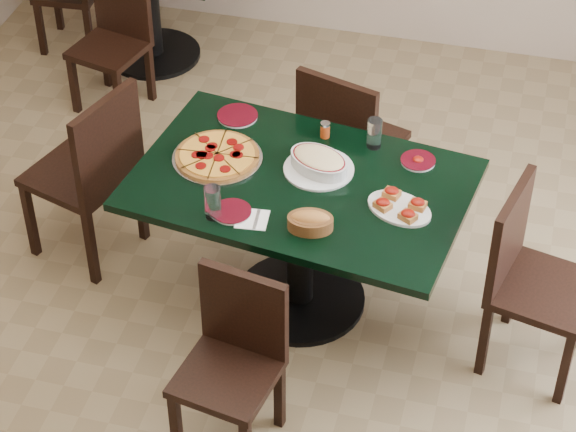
% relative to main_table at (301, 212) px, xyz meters
% --- Properties ---
extents(floor, '(5.50, 5.50, 0.00)m').
position_rel_main_table_xyz_m(floor, '(-0.08, -0.20, -0.57)').
color(floor, olive).
rests_on(floor, ground).
extents(main_table, '(1.61, 1.16, 0.75)m').
position_rel_main_table_xyz_m(main_table, '(0.00, 0.00, 0.00)').
color(main_table, black).
rests_on(main_table, floor).
extents(chair_far, '(0.55, 0.55, 0.94)m').
position_rel_main_table_xyz_m(chair_far, '(0.07, 0.66, -0.04)').
color(chair_far, black).
rests_on(chair_far, floor).
extents(chair_near, '(0.45, 0.45, 0.83)m').
position_rel_main_table_xyz_m(chair_near, '(-0.08, -0.83, -0.11)').
color(chair_near, black).
rests_on(chair_near, floor).
extents(chair_right, '(0.52, 0.52, 0.93)m').
position_rel_main_table_xyz_m(chair_right, '(1.05, -0.09, -0.05)').
color(chair_right, black).
rests_on(chair_right, floor).
extents(chair_left, '(0.57, 0.57, 0.98)m').
position_rel_main_table_xyz_m(chair_left, '(-1.07, 0.10, -0.02)').
color(chair_left, black).
rests_on(chair_left, floor).
extents(back_chair_near, '(0.47, 0.47, 0.82)m').
position_rel_main_table_xyz_m(back_chair_near, '(-1.48, 1.43, -0.11)').
color(back_chair_near, black).
rests_on(back_chair_near, floor).
extents(pepperoni_pizza, '(0.42, 0.42, 0.04)m').
position_rel_main_table_xyz_m(pepperoni_pizza, '(-0.41, 0.06, 0.20)').
color(pepperoni_pizza, silver).
rests_on(pepperoni_pizza, main_table).
extents(lasagna_casserole, '(0.34, 0.32, 0.09)m').
position_rel_main_table_xyz_m(lasagna_casserole, '(0.06, 0.10, 0.23)').
color(lasagna_casserole, silver).
rests_on(lasagna_casserole, main_table).
extents(bread_basket, '(0.22, 0.17, 0.09)m').
position_rel_main_table_xyz_m(bread_basket, '(0.12, -0.30, 0.22)').
color(bread_basket, brown).
rests_on(bread_basket, main_table).
extents(bruschetta_platter, '(0.36, 0.31, 0.05)m').
position_rel_main_table_xyz_m(bruschetta_platter, '(0.46, -0.09, 0.21)').
color(bruschetta_platter, silver).
rests_on(bruschetta_platter, main_table).
extents(side_plate_near, '(0.17, 0.17, 0.02)m').
position_rel_main_table_xyz_m(side_plate_near, '(-0.24, -0.29, 0.19)').
color(side_plate_near, silver).
rests_on(side_plate_near, main_table).
extents(side_plate_far_r, '(0.16, 0.16, 0.03)m').
position_rel_main_table_xyz_m(side_plate_far_r, '(0.49, 0.27, 0.19)').
color(side_plate_far_r, silver).
rests_on(side_plate_far_r, main_table).
extents(side_plate_far_l, '(0.20, 0.20, 0.02)m').
position_rel_main_table_xyz_m(side_plate_far_l, '(-0.42, 0.41, 0.19)').
color(side_plate_far_l, silver).
rests_on(side_plate_far_l, main_table).
extents(napkin_setting, '(0.15, 0.15, 0.01)m').
position_rel_main_table_xyz_m(napkin_setting, '(-0.14, -0.31, 0.18)').
color(napkin_setting, white).
rests_on(napkin_setting, main_table).
extents(water_glass_a, '(0.07, 0.07, 0.15)m').
position_rel_main_table_xyz_m(water_glass_a, '(0.27, 0.34, 0.26)').
color(water_glass_a, white).
rests_on(water_glass_a, main_table).
extents(water_glass_b, '(0.07, 0.07, 0.16)m').
position_rel_main_table_xyz_m(water_glass_b, '(-0.31, -0.33, 0.26)').
color(water_glass_b, white).
rests_on(water_glass_b, main_table).
extents(pepper_shaker, '(0.05, 0.05, 0.08)m').
position_rel_main_table_xyz_m(pepper_shaker, '(0.03, 0.36, 0.22)').
color(pepper_shaker, '#B53F13').
rests_on(pepper_shaker, main_table).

